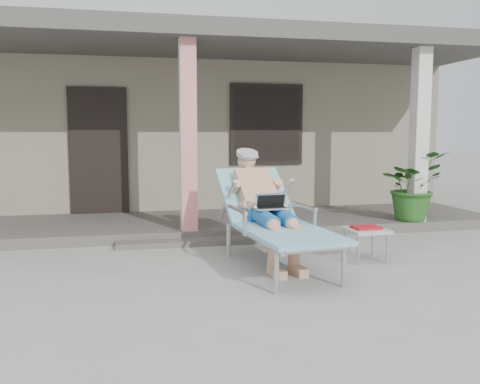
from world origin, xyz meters
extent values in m
plane|color=#9E9E99|center=(0.00, 0.00, 0.00)|extent=(60.00, 60.00, 0.00)
cube|color=gray|center=(0.00, 6.50, 1.50)|extent=(10.00, 5.00, 3.00)
cube|color=#474442|center=(0.00, 6.50, 3.15)|extent=(10.40, 5.40, 0.30)
cube|color=black|center=(-1.30, 3.97, 1.20)|extent=(0.95, 0.06, 2.10)
cube|color=black|center=(1.60, 3.97, 1.65)|extent=(1.20, 0.06, 1.30)
cube|color=black|center=(1.60, 3.96, 1.65)|extent=(1.32, 0.05, 1.42)
cube|color=#605B56|center=(0.00, 3.00, 0.07)|extent=(10.00, 2.00, 0.15)
cube|color=red|center=(0.00, 2.15, 1.45)|extent=(0.22, 0.22, 2.61)
cube|color=silver|center=(3.50, 2.15, 1.45)|extent=(0.22, 0.22, 2.61)
cube|color=#474442|center=(0.00, 3.00, 2.88)|extent=(10.00, 2.30, 0.24)
cube|color=#605B56|center=(0.00, 1.85, 0.04)|extent=(2.00, 0.30, 0.07)
cylinder|color=#B7B7BC|center=(0.52, -0.41, 0.21)|extent=(0.05, 0.05, 0.42)
cylinder|color=#B7B7BC|center=(1.23, -0.33, 0.21)|extent=(0.05, 0.05, 0.42)
cylinder|color=#B7B7BC|center=(0.35, 1.08, 0.21)|extent=(0.05, 0.05, 0.42)
cylinder|color=#B7B7BC|center=(1.06, 1.16, 0.21)|extent=(0.05, 0.05, 0.42)
cube|color=#B7B7BC|center=(0.82, 0.16, 0.43)|extent=(0.86, 1.44, 0.03)
cube|color=#90C3DF|center=(0.82, 0.16, 0.46)|extent=(0.97, 1.50, 0.04)
cube|color=#B7B7BC|center=(0.70, 1.16, 0.70)|extent=(0.77, 0.73, 0.56)
cube|color=#90C3DF|center=(0.70, 1.16, 0.74)|extent=(0.89, 0.82, 0.63)
cylinder|color=#A8A8AA|center=(0.66, 1.48, 1.23)|extent=(0.30, 0.31, 0.15)
cube|color=silver|center=(0.76, 0.65, 0.65)|extent=(0.40, 0.30, 0.26)
cube|color=#B4B5B0|center=(1.91, 0.60, 0.36)|extent=(0.47, 0.47, 0.04)
cylinder|color=#B7B7BC|center=(1.73, 0.42, 0.17)|extent=(0.03, 0.03, 0.34)
cylinder|color=#B7B7BC|center=(2.09, 0.42, 0.17)|extent=(0.03, 0.03, 0.34)
cylinder|color=#B7B7BC|center=(1.73, 0.78, 0.17)|extent=(0.03, 0.03, 0.34)
cylinder|color=#B7B7BC|center=(2.09, 0.78, 0.17)|extent=(0.03, 0.03, 0.34)
cube|color=#B01220|center=(1.91, 0.60, 0.39)|extent=(0.33, 0.25, 0.03)
cube|color=black|center=(1.91, 0.72, 0.39)|extent=(0.32, 0.04, 0.03)
imported|color=#26591E|center=(3.48, 2.25, 0.69)|extent=(1.21, 1.14, 1.07)
camera|label=1|loc=(-0.77, -4.83, 1.50)|focal=38.00mm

